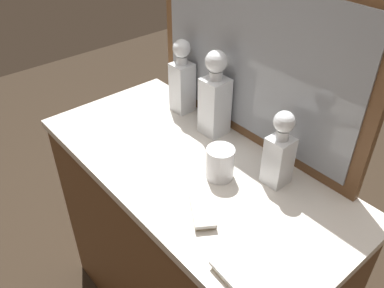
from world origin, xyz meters
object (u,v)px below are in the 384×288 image
object	(u,v)px
crystal_decanter_right	(215,101)
silver_brush_left	(237,280)
crystal_tumbler_far_left	(220,164)
silver_brush_far_right	(202,209)
crystal_decanter_left	(182,83)
crystal_decanter_far_left	(279,155)

from	to	relation	value
crystal_decanter_right	silver_brush_left	world-z (taller)	crystal_decanter_right
crystal_decanter_right	crystal_tumbler_far_left	size ratio (longest dim) A/B	2.97
crystal_tumbler_far_left	silver_brush_far_right	xyz separation A→B (m)	(0.08, -0.15, -0.04)
silver_brush_far_right	crystal_decanter_right	bearing A→B (deg)	132.71
crystal_decanter_left	silver_brush_far_right	world-z (taller)	crystal_decanter_left
crystal_tumbler_far_left	silver_brush_far_right	world-z (taller)	crystal_tumbler_far_left
crystal_decanter_far_left	crystal_decanter_left	distance (m)	0.52
crystal_decanter_far_left	crystal_tumbler_far_left	distance (m)	0.18
silver_brush_far_right	crystal_tumbler_far_left	bearing A→B (deg)	119.50
crystal_decanter_far_left	crystal_decanter_right	distance (m)	0.33
crystal_decanter_far_left	crystal_tumbler_far_left	bearing A→B (deg)	-137.78
silver_brush_far_right	silver_brush_left	world-z (taller)	same
crystal_decanter_left	silver_brush_left	world-z (taller)	crystal_decanter_left
crystal_decanter_far_left	crystal_decanter_left	size ratio (longest dim) A/B	0.86
crystal_tumbler_far_left	crystal_decanter_right	bearing A→B (deg)	141.53
crystal_decanter_far_left	crystal_decanter_left	world-z (taller)	crystal_decanter_left
crystal_decanter_right	crystal_decanter_left	bearing A→B (deg)	176.80
crystal_decanter_left	silver_brush_far_right	distance (m)	0.58
silver_brush_left	crystal_tumbler_far_left	bearing A→B (deg)	142.62
silver_brush_far_right	silver_brush_left	size ratio (longest dim) A/B	1.08
crystal_decanter_far_left	silver_brush_left	bearing A→B (deg)	-62.83
crystal_decanter_left	silver_brush_far_right	xyz separation A→B (m)	(0.47, -0.31, -0.10)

